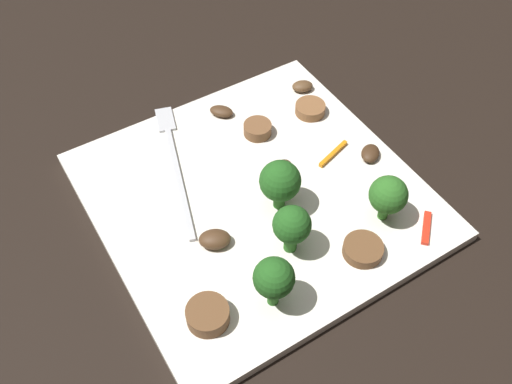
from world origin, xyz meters
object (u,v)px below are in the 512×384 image
Objects in this scene: mushroom_0 at (221,111)px; mushroom_2 at (370,153)px; plate at (256,196)px; mushroom_1 at (302,86)px; mushroom_3 at (215,239)px; sausage_slice_1 at (208,315)px; pepper_strip_1 at (336,156)px; pepper_strip_0 at (426,228)px; broccoli_floret_2 at (274,279)px; broccoli_floret_1 at (292,226)px; sausage_slice_2 at (258,129)px; sausage_slice_0 at (363,249)px; sausage_slice_3 at (310,109)px; fork at (174,158)px; mushroom_4 at (282,168)px; broccoli_floret_0 at (388,195)px; broccoli_floret_3 at (280,182)px.

mushroom_2 is at bearing -143.76° from mushroom_0.
plate is 0.13m from mushroom_2.
mushroom_1 is at bearing -97.29° from mushroom_0.
mushroom_3 reaches higher than mushroom_0.
pepper_strip_1 is at bearing -65.45° from sausage_slice_1.
plate is 8.07× the size of pepper_strip_0.
mushroom_1 is (0.21, -0.17, -0.03)m from broccoli_floret_2.
broccoli_floret_1 reaches higher than pepper_strip_0.
sausage_slice_2 reaches higher than pepper_strip_0.
mushroom_3 reaches higher than pepper_strip_0.
sausage_slice_0 is at bearing -90.78° from broccoli_floret_2.
pepper_strip_1 is (0.10, -0.14, -0.03)m from broccoli_floret_2.
mushroom_2 is at bearing -86.76° from mushroom_3.
mushroom_1 is 0.22m from pepper_strip_0.
mushroom_3 is (-0.10, 0.17, 0.00)m from sausage_slice_3.
sausage_slice_0 is at bearing -136.87° from fork.
mushroom_3 is at bearing -170.21° from fork.
plate is at bearing -6.22° from broccoli_floret_1.
pepper_strip_1 is (0.02, 0.03, -0.00)m from mushroom_2.
pepper_strip_0 is at bearing -124.50° from fork.
sausage_slice_3 and mushroom_1 have the same top height.
broccoli_floret_1 is at bearing 53.59° from sausage_slice_0.
sausage_slice_2 is at bearing 0.13° from sausage_slice_0.
mushroom_3 is at bearing 133.02° from sausage_slice_2.
broccoli_floret_1 is at bearing 123.58° from pepper_strip_1.
sausage_slice_1 is at bearing 103.49° from broccoli_floret_1.
pepper_strip_1 is at bearing -92.51° from plate.
mushroom_1 is 0.54× the size of pepper_strip_1.
pepper_strip_1 is at bearing -103.79° from fork.
mushroom_4 is 0.66× the size of pepper_strip_0.
plate is at bearing -131.80° from fork.
sausage_slice_1 is 0.22m from pepper_strip_1.
broccoli_floret_2 is 0.23m from mushroom_0.
sausage_slice_2 is 0.09m from pepper_strip_1.
mushroom_1 is 0.23m from mushroom_3.
mushroom_3 is at bearing 93.24° from mushroom_2.
sausage_slice_1 is at bearing 126.36° from mushroom_4.
pepper_strip_1 is (-0.07, -0.05, -0.00)m from sausage_slice_2.
plate is 1.69× the size of fork.
broccoli_floret_0 is at bearing -62.09° from sausage_slice_0.
pepper_strip_0 is at bearing -94.26° from broccoli_floret_2.
mushroom_2 reaches higher than mushroom_4.
mushroom_1 is at bearing -42.16° from broccoli_floret_3.
broccoli_floret_1 is at bearing -76.51° from sausage_slice_1.
pepper_strip_0 is (-0.09, -0.17, -0.00)m from mushroom_3.
mushroom_1 and mushroom_2 have the same top height.
broccoli_floret_2 is 0.10m from sausage_slice_0.
plate is 0.14m from sausage_slice_1.
mushroom_1 reaches higher than mushroom_0.
mushroom_3 is at bearing 9.74° from broccoli_floret_2.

